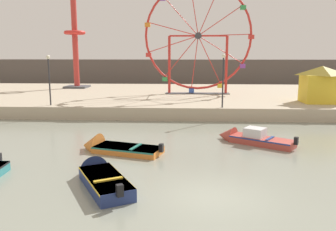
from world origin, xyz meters
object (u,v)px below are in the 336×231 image
at_px(drop_tower_red_tower, 75,46).
at_px(motorboat_faded_red, 249,138).
at_px(ferris_wheel_red_frame, 198,38).
at_px(motorboat_orange_hull, 110,148).
at_px(promenade_lamp_far, 49,73).
at_px(motorboat_navy_blue, 100,176).
at_px(carnival_booth_yellow_awning, 321,84).
at_px(promenade_lamp_near, 223,73).

bearing_deg(drop_tower_red_tower, motorboat_faded_red, -52.10).
distance_m(ferris_wheel_red_frame, drop_tower_red_tower, 16.34).
height_order(motorboat_orange_hull, promenade_lamp_far, promenade_lamp_far).
bearing_deg(motorboat_faded_red, motorboat_orange_hull, 49.16).
relative_size(motorboat_navy_blue, promenade_lamp_far, 1.08).
relative_size(motorboat_orange_hull, motorboat_faded_red, 1.06).
bearing_deg(motorboat_faded_red, motorboat_navy_blue, 76.95).
relative_size(motorboat_orange_hull, carnival_booth_yellow_awning, 1.41).
xyz_separation_m(motorboat_orange_hull, promenade_lamp_far, (-7.25, 9.98, 3.57)).
bearing_deg(carnival_booth_yellow_awning, promenade_lamp_near, -158.36).
bearing_deg(promenade_lamp_near, motorboat_orange_hull, -127.13).
xyz_separation_m(motorboat_orange_hull, ferris_wheel_red_frame, (5.42, 19.13, 6.81)).
relative_size(motorboat_navy_blue, drop_tower_red_tower, 0.39).
distance_m(promenade_lamp_near, promenade_lamp_far, 14.39).
height_order(drop_tower_red_tower, promenade_lamp_near, drop_tower_red_tower).
distance_m(ferris_wheel_red_frame, carnival_booth_yellow_awning, 13.16).
xyz_separation_m(motorboat_navy_blue, promenade_lamp_near, (6.51, 14.21, 3.54)).
distance_m(drop_tower_red_tower, promenade_lamp_near, 23.21).
height_order(drop_tower_red_tower, promenade_lamp_far, drop_tower_red_tower).
bearing_deg(promenade_lamp_far, motorboat_navy_blue, -61.96).
bearing_deg(motorboat_navy_blue, carnival_booth_yellow_awning, -70.61).
distance_m(motorboat_faded_red, promenade_lamp_far, 17.48).
distance_m(motorboat_faded_red, motorboat_navy_blue, 10.25).
xyz_separation_m(carnival_booth_yellow_awning, promenade_lamp_far, (-23.36, -2.78, 1.02)).
xyz_separation_m(ferris_wheel_red_frame, drop_tower_red_tower, (-15.18, 6.01, -0.66)).
bearing_deg(drop_tower_red_tower, ferris_wheel_red_frame, -21.60).
xyz_separation_m(carnival_booth_yellow_awning, promenade_lamp_near, (-8.99, -3.34, 1.08)).
height_order(ferris_wheel_red_frame, promenade_lamp_far, ferris_wheel_red_frame).
relative_size(motorboat_orange_hull, promenade_lamp_far, 1.18).
xyz_separation_m(drop_tower_red_tower, carnival_booth_yellow_awning, (25.87, -12.38, -3.60)).
bearing_deg(motorboat_faded_red, ferris_wheel_red_frame, -47.72).
height_order(motorboat_orange_hull, motorboat_faded_red, motorboat_faded_red).
bearing_deg(motorboat_navy_blue, promenade_lamp_far, -1.11).
bearing_deg(motorboat_orange_hull, ferris_wheel_red_frame, -89.09).
distance_m(motorboat_navy_blue, promenade_lamp_far, 17.09).
xyz_separation_m(motorboat_faded_red, ferris_wheel_red_frame, (-2.62, 16.86, 6.70)).
bearing_deg(drop_tower_red_tower, motorboat_navy_blue, -70.88).
relative_size(carnival_booth_yellow_awning, promenade_lamp_near, 0.82).
height_order(motorboat_faded_red, promenade_lamp_far, promenade_lamp_far).
bearing_deg(motorboat_navy_blue, motorboat_orange_hull, -21.80).
height_order(motorboat_faded_red, promenade_lamp_near, promenade_lamp_near).
bearing_deg(carnival_booth_yellow_awning, ferris_wheel_red_frame, 150.49).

